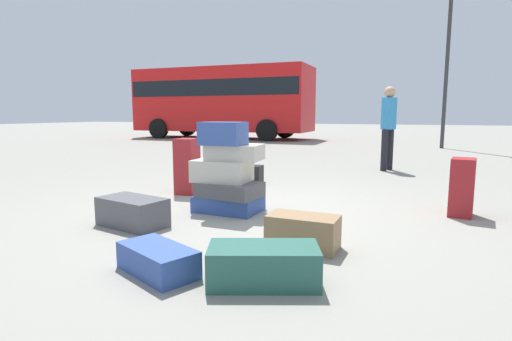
# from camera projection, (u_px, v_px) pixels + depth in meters

# --- Properties ---
(ground_plane) EXTENTS (80.00, 80.00, 0.00)m
(ground_plane) POSITION_uv_depth(u_px,v_px,m) (247.00, 212.00, 4.70)
(ground_plane) COLOR gray
(suitcase_tower) EXTENTS (0.82, 0.62, 1.04)m
(suitcase_tower) POSITION_uv_depth(u_px,v_px,m) (227.00, 174.00, 4.66)
(suitcase_tower) COLOR #334F99
(suitcase_tower) RESTS_ON ground
(suitcase_navy_upright_blue) EXTENTS (0.71, 0.55, 0.20)m
(suitcase_navy_upright_blue) POSITION_uv_depth(u_px,v_px,m) (158.00, 260.00, 2.88)
(suitcase_navy_upright_blue) COLOR #334F99
(suitcase_navy_upright_blue) RESTS_ON ground
(suitcase_brown_foreground_far) EXTENTS (0.60, 0.34, 0.29)m
(suitcase_brown_foreground_far) POSITION_uv_depth(u_px,v_px,m) (303.00, 232.00, 3.40)
(suitcase_brown_foreground_far) COLOR olive
(suitcase_brown_foreground_far) RESTS_ON ground
(suitcase_black_white_trunk) EXTENTS (0.52, 0.32, 0.28)m
(suitcase_black_white_trunk) POSITION_uv_depth(u_px,v_px,m) (247.00, 174.00, 6.71)
(suitcase_black_white_trunk) COLOR black
(suitcase_black_white_trunk) RESTS_ON ground
(suitcase_charcoal_left_side) EXTENTS (0.77, 0.52, 0.29)m
(suitcase_charcoal_left_side) POSITION_uv_depth(u_px,v_px,m) (133.00, 212.00, 4.09)
(suitcase_charcoal_left_side) COLOR #4C4C51
(suitcase_charcoal_left_side) RESTS_ON ground
(suitcase_maroon_foreground_near) EXTENTS (0.31, 0.35, 0.79)m
(suitcase_maroon_foreground_near) POSITION_uv_depth(u_px,v_px,m) (187.00, 166.00, 5.71)
(suitcase_maroon_foreground_near) COLOR maroon
(suitcase_maroon_foreground_near) RESTS_ON ground
(suitcase_teal_behind_tower) EXTENTS (0.82, 0.61, 0.26)m
(suitcase_teal_behind_tower) POSITION_uv_depth(u_px,v_px,m) (264.00, 265.00, 2.70)
(suitcase_teal_behind_tower) COLOR #26594C
(suitcase_teal_behind_tower) RESTS_ON ground
(suitcase_maroon_right_side) EXTENTS (0.29, 0.36, 0.65)m
(suitcase_maroon_right_side) POSITION_uv_depth(u_px,v_px,m) (462.00, 187.00, 4.47)
(suitcase_maroon_right_side) COLOR maroon
(suitcase_maroon_right_side) RESTS_ON ground
(person_bearded_onlooker) EXTENTS (0.30, 0.31, 1.67)m
(person_bearded_onlooker) POSITION_uv_depth(u_px,v_px,m) (388.00, 121.00, 7.98)
(person_bearded_onlooker) COLOR black
(person_bearded_onlooker) RESTS_ON ground
(parked_bus) EXTENTS (8.14, 2.79, 3.15)m
(parked_bus) POSITION_uv_depth(u_px,v_px,m) (222.00, 98.00, 18.41)
(parked_bus) COLOR red
(parked_bus) RESTS_ON ground
(lamp_post) EXTENTS (0.36, 0.36, 6.10)m
(lamp_post) POSITION_uv_depth(u_px,v_px,m) (450.00, 23.00, 12.72)
(lamp_post) COLOR #333338
(lamp_post) RESTS_ON ground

